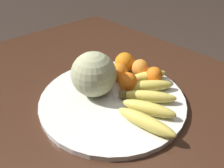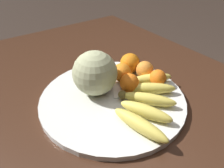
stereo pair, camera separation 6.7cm
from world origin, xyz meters
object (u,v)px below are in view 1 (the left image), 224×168
at_px(orange_back_left, 125,62).
at_px(produce_tag, 117,89).
at_px(orange_front_right, 140,68).
at_px(orange_front_left, 118,72).
at_px(orange_back_right, 128,82).
at_px(kitchen_table, 110,117).
at_px(fruit_bowl, 112,99).
at_px(orange_mid_center, 154,75).
at_px(melon, 94,74).
at_px(banana_bunch, 148,98).

xyz_separation_m(orange_back_left, produce_tag, (0.07, -0.10, -0.04)).
bearing_deg(orange_front_right, orange_front_left, -111.51).
distance_m(orange_front_left, orange_back_left, 0.07).
height_order(orange_front_right, orange_back_left, orange_back_left).
height_order(orange_front_left, orange_back_right, orange_front_left).
relative_size(kitchen_table, fruit_bowl, 3.09).
bearing_deg(fruit_bowl, orange_front_right, 99.23).
bearing_deg(kitchen_table, produce_tag, 99.72).
relative_size(kitchen_table, orange_back_right, 22.71).
relative_size(orange_back_left, produce_tag, 0.71).
relative_size(orange_mid_center, orange_back_right, 0.91).
bearing_deg(orange_mid_center, orange_front_left, -138.79).
bearing_deg(melon, orange_back_left, 100.62).
relative_size(kitchen_table, banana_bunch, 4.97).
bearing_deg(orange_front_left, produce_tag, -47.83).
xyz_separation_m(orange_front_left, orange_back_left, (-0.03, 0.06, 0.00)).
bearing_deg(orange_back_left, orange_mid_center, 9.92).
bearing_deg(kitchen_table, orange_front_left, 118.84).
height_order(melon, orange_back_left, melon).
xyz_separation_m(fruit_bowl, orange_back_right, (0.01, 0.06, 0.04)).
relative_size(melon, orange_mid_center, 2.49).
relative_size(melon, produce_tag, 1.38).
bearing_deg(melon, orange_back_right, 56.51).
bearing_deg(produce_tag, orange_mid_center, 96.55).
bearing_deg(kitchen_table, orange_back_left, 117.47).
bearing_deg(orange_back_left, fruit_bowl, -58.95).
height_order(kitchen_table, orange_back_right, orange_back_right).
distance_m(orange_mid_center, orange_back_right, 0.10).
height_order(kitchen_table, orange_mid_center, orange_mid_center).
distance_m(orange_back_left, produce_tag, 0.13).
xyz_separation_m(banana_bunch, orange_mid_center, (-0.06, 0.10, 0.01)).
relative_size(orange_back_left, orange_back_right, 1.17).
distance_m(banana_bunch, produce_tag, 0.12).
height_order(fruit_bowl, orange_mid_center, orange_mid_center).
bearing_deg(orange_front_right, melon, -98.43).
xyz_separation_m(melon, orange_front_right, (0.03, 0.19, -0.04)).
xyz_separation_m(orange_back_left, orange_back_right, (0.09, -0.08, -0.01)).
distance_m(melon, orange_back_right, 0.12).
height_order(melon, orange_mid_center, melon).
xyz_separation_m(orange_front_left, orange_front_right, (0.03, 0.08, -0.00)).
bearing_deg(kitchen_table, orange_back_right, 73.30).
bearing_deg(orange_front_right, kitchen_table, -85.13).
xyz_separation_m(kitchen_table, produce_tag, (-0.01, 0.04, 0.10)).
distance_m(banana_bunch, orange_mid_center, 0.12).
distance_m(banana_bunch, orange_front_right, 0.16).
relative_size(melon, orange_back_right, 2.26).
bearing_deg(orange_mid_center, orange_back_right, -106.33).
relative_size(orange_front_left, produce_tag, 0.63).
bearing_deg(produce_tag, kitchen_table, -49.77).
bearing_deg(melon, orange_front_left, 91.63).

